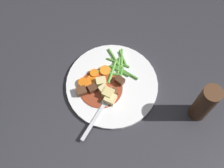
{
  "coord_description": "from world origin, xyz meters",
  "views": [
    {
      "loc": [
        0.25,
        0.24,
        0.77
      ],
      "look_at": [
        0.0,
        0.0,
        0.01
      ],
      "focal_mm": 46.03,
      "sensor_mm": 36.0,
      "label": 1
    }
  ],
  "objects_px": {
    "carrot_slice_1": "(92,80)",
    "carrot_slice_2": "(84,83)",
    "carrot_slice_3": "(91,85)",
    "fork": "(100,112)",
    "carrot_slice_4": "(105,71)",
    "meat_chunk_0": "(120,81)",
    "potato_chunk_1": "(101,82)",
    "meat_chunk_3": "(82,91)",
    "dinner_plate": "(112,85)",
    "meat_chunk_1": "(93,89)",
    "potato_chunk_0": "(108,93)",
    "potato_chunk_2": "(110,99)",
    "pepper_mill": "(205,104)",
    "potato_chunk_3": "(104,90)",
    "meat_chunk_2": "(113,92)",
    "carrot_slice_0": "(94,74)"
  },
  "relations": [
    {
      "from": "potato_chunk_3",
      "to": "pepper_mill",
      "type": "relative_size",
      "value": 0.17
    },
    {
      "from": "carrot_slice_0",
      "to": "pepper_mill",
      "type": "bearing_deg",
      "value": 112.82
    },
    {
      "from": "carrot_slice_3",
      "to": "fork",
      "type": "height_order",
      "value": "carrot_slice_3"
    },
    {
      "from": "carrot_slice_1",
      "to": "potato_chunk_1",
      "type": "height_order",
      "value": "potato_chunk_1"
    },
    {
      "from": "meat_chunk_2",
      "to": "pepper_mill",
      "type": "bearing_deg",
      "value": 121.05
    },
    {
      "from": "meat_chunk_3",
      "to": "pepper_mill",
      "type": "bearing_deg",
      "value": 124.38
    },
    {
      "from": "potato_chunk_2",
      "to": "fork",
      "type": "xyz_separation_m",
      "value": [
        0.05,
        0.0,
        -0.01
      ]
    },
    {
      "from": "carrot_slice_3",
      "to": "meat_chunk_2",
      "type": "distance_m",
      "value": 0.07
    },
    {
      "from": "meat_chunk_0",
      "to": "meat_chunk_2",
      "type": "distance_m",
      "value": 0.04
    },
    {
      "from": "dinner_plate",
      "to": "meat_chunk_1",
      "type": "bearing_deg",
      "value": -26.64
    },
    {
      "from": "carrot_slice_2",
      "to": "carrot_slice_4",
      "type": "xyz_separation_m",
      "value": [
        -0.07,
        0.02,
        -0.0
      ]
    },
    {
      "from": "potato_chunk_2",
      "to": "meat_chunk_0",
      "type": "relative_size",
      "value": 1.22
    },
    {
      "from": "carrot_slice_3",
      "to": "meat_chunk_0",
      "type": "height_order",
      "value": "meat_chunk_0"
    },
    {
      "from": "meat_chunk_2",
      "to": "meat_chunk_3",
      "type": "height_order",
      "value": "meat_chunk_3"
    },
    {
      "from": "meat_chunk_0",
      "to": "fork",
      "type": "height_order",
      "value": "meat_chunk_0"
    },
    {
      "from": "carrot_slice_3",
      "to": "potato_chunk_0",
      "type": "xyz_separation_m",
      "value": [
        -0.01,
        0.06,
        0.01
      ]
    },
    {
      "from": "potato_chunk_0",
      "to": "meat_chunk_3",
      "type": "xyz_separation_m",
      "value": [
        0.05,
        -0.06,
        -0.0
      ]
    },
    {
      "from": "carrot_slice_1",
      "to": "carrot_slice_2",
      "type": "bearing_deg",
      "value": -21.96
    },
    {
      "from": "carrot_slice_3",
      "to": "fork",
      "type": "distance_m",
      "value": 0.08
    },
    {
      "from": "carrot_slice_2",
      "to": "pepper_mill",
      "type": "distance_m",
      "value": 0.34
    },
    {
      "from": "carrot_slice_2",
      "to": "potato_chunk_3",
      "type": "relative_size",
      "value": 1.19
    },
    {
      "from": "carrot_slice_1",
      "to": "meat_chunk_2",
      "type": "relative_size",
      "value": 1.25
    },
    {
      "from": "potato_chunk_1",
      "to": "pepper_mill",
      "type": "height_order",
      "value": "pepper_mill"
    },
    {
      "from": "potato_chunk_0",
      "to": "meat_chunk_0",
      "type": "xyz_separation_m",
      "value": [
        -0.05,
        -0.0,
        -0.0
      ]
    },
    {
      "from": "carrot_slice_2",
      "to": "potato_chunk_1",
      "type": "height_order",
      "value": "potato_chunk_1"
    },
    {
      "from": "meat_chunk_0",
      "to": "meat_chunk_3",
      "type": "bearing_deg",
      "value": -29.22
    },
    {
      "from": "carrot_slice_4",
      "to": "potato_chunk_1",
      "type": "height_order",
      "value": "potato_chunk_1"
    },
    {
      "from": "meat_chunk_3",
      "to": "fork",
      "type": "distance_m",
      "value": 0.08
    },
    {
      "from": "carrot_slice_1",
      "to": "carrot_slice_4",
      "type": "xyz_separation_m",
      "value": [
        -0.05,
        0.01,
        0.0
      ]
    },
    {
      "from": "potato_chunk_3",
      "to": "potato_chunk_0",
      "type": "bearing_deg",
      "value": 91.71
    },
    {
      "from": "meat_chunk_0",
      "to": "potato_chunk_3",
      "type": "bearing_deg",
      "value": -11.0
    },
    {
      "from": "dinner_plate",
      "to": "carrot_slice_2",
      "type": "height_order",
      "value": "carrot_slice_2"
    },
    {
      "from": "carrot_slice_3",
      "to": "fork",
      "type": "relative_size",
      "value": 0.16
    },
    {
      "from": "carrot_slice_4",
      "to": "potato_chunk_3",
      "type": "relative_size",
      "value": 1.24
    },
    {
      "from": "potato_chunk_3",
      "to": "meat_chunk_1",
      "type": "height_order",
      "value": "potato_chunk_3"
    },
    {
      "from": "carrot_slice_4",
      "to": "meat_chunk_0",
      "type": "xyz_separation_m",
      "value": [
        -0.0,
        0.06,
        0.01
      ]
    },
    {
      "from": "potato_chunk_1",
      "to": "meat_chunk_3",
      "type": "xyz_separation_m",
      "value": [
        0.06,
        -0.02,
        -0.0
      ]
    },
    {
      "from": "meat_chunk_2",
      "to": "carrot_slice_4",
      "type": "bearing_deg",
      "value": -116.6
    },
    {
      "from": "meat_chunk_3",
      "to": "fork",
      "type": "bearing_deg",
      "value": 86.35
    },
    {
      "from": "carrot_slice_3",
      "to": "potato_chunk_1",
      "type": "relative_size",
      "value": 0.98
    },
    {
      "from": "carrot_slice_4",
      "to": "pepper_mill",
      "type": "height_order",
      "value": "pepper_mill"
    },
    {
      "from": "meat_chunk_0",
      "to": "meat_chunk_1",
      "type": "xyz_separation_m",
      "value": [
        0.07,
        -0.04,
        -0.0
      ]
    },
    {
      "from": "carrot_slice_0",
      "to": "potato_chunk_3",
      "type": "xyz_separation_m",
      "value": [
        0.02,
        0.06,
        0.01
      ]
    },
    {
      "from": "carrot_slice_2",
      "to": "carrot_slice_4",
      "type": "bearing_deg",
      "value": 167.36
    },
    {
      "from": "potato_chunk_3",
      "to": "fork",
      "type": "xyz_separation_m",
      "value": [
        0.05,
        0.03,
        -0.01
      ]
    },
    {
      "from": "meat_chunk_3",
      "to": "pepper_mill",
      "type": "distance_m",
      "value": 0.34
    },
    {
      "from": "pepper_mill",
      "to": "dinner_plate",
      "type": "bearing_deg",
      "value": -64.99
    },
    {
      "from": "potato_chunk_1",
      "to": "potato_chunk_0",
      "type": "bearing_deg",
      "value": 73.58
    },
    {
      "from": "carrot_slice_2",
      "to": "potato_chunk_1",
      "type": "bearing_deg",
      "value": 135.79
    },
    {
      "from": "pepper_mill",
      "to": "meat_chunk_2",
      "type": "bearing_deg",
      "value": -58.95
    }
  ]
}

